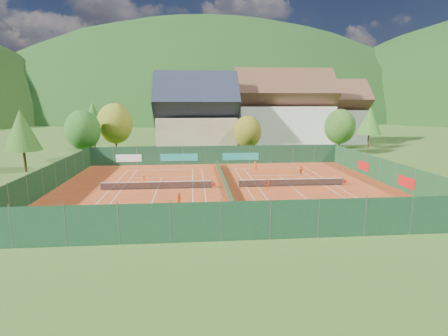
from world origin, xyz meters
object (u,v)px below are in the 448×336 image
(player_left_far, at_px, (144,180))
(player_right_near, at_px, (268,184))
(player_right_far_b, at_px, (301,170))
(player_left_near, at_px, (128,210))
(hotel_block_b, at_px, (330,116))
(player_left_mid, at_px, (179,200))
(player_right_far_a, at_px, (255,165))
(ball_hopper, at_px, (368,213))
(hotel_block_a, at_px, (283,114))
(chalet, at_px, (196,119))

(player_left_far, xyz_separation_m, player_right_near, (14.57, -3.13, -0.08))
(player_left_far, bearing_deg, player_right_far_b, -178.01)
(player_left_near, bearing_deg, hotel_block_b, 17.67)
(hotel_block_b, distance_m, player_left_near, 67.06)
(player_left_mid, relative_size, player_right_far_b, 1.10)
(player_right_near, bearing_deg, player_right_far_a, 36.32)
(player_left_mid, relative_size, player_right_far_a, 1.18)
(player_left_far, relative_size, player_right_far_b, 1.09)
(ball_hopper, relative_size, player_left_mid, 0.57)
(hotel_block_a, height_order, player_left_mid, hotel_block_a)
(ball_hopper, height_order, player_left_mid, player_left_mid)
(player_right_near, relative_size, player_right_far_b, 0.96)
(chalet, distance_m, hotel_block_a, 19.94)
(player_left_near, bearing_deg, player_left_mid, -5.57)
(player_left_near, bearing_deg, ball_hopper, -43.28)
(player_right_near, distance_m, player_right_far_a, 12.43)
(hotel_block_a, distance_m, hotel_block_b, 16.14)
(hotel_block_a, relative_size, hotel_block_b, 1.25)
(hotel_block_b, distance_m, player_right_far_b, 42.20)
(hotel_block_b, relative_size, ball_hopper, 21.60)
(chalet, height_order, player_right_near, chalet)
(chalet, bearing_deg, player_left_mid, -93.37)
(hotel_block_a, relative_size, player_right_near, 17.78)
(player_left_far, height_order, player_right_near, player_left_far)
(player_left_near, relative_size, player_right_far_b, 0.97)
(hotel_block_b, distance_m, player_left_far, 58.28)
(player_left_near, height_order, player_left_mid, player_left_mid)
(player_left_far, relative_size, player_right_far_a, 1.16)
(player_left_far, bearing_deg, player_left_mid, 106.10)
(hotel_block_a, relative_size, player_left_mid, 15.47)
(ball_hopper, distance_m, player_left_far, 25.36)
(hotel_block_a, distance_m, player_right_far_b, 30.47)
(hotel_block_b, xyz_separation_m, ball_hopper, (-18.81, -56.45, -6.06))
(hotel_block_b, height_order, player_right_far_a, hotel_block_b)
(chalet, xyz_separation_m, ball_hopper, (14.19, -42.45, -6.07))
(hotel_block_a, xyz_separation_m, player_left_mid, (-21.19, -43.15, -6.68))
(player_left_far, bearing_deg, player_right_near, 156.88)
(chalet, xyz_separation_m, player_right_far_a, (8.56, -18.90, -6.03))
(ball_hopper, bearing_deg, hotel_block_b, 71.57)
(hotel_block_b, relative_size, player_right_near, 14.22)
(hotel_block_b, distance_m, player_left_mid, 62.37)
(hotel_block_a, bearing_deg, player_left_far, -127.02)
(player_left_mid, distance_m, player_right_near, 11.56)
(hotel_block_a, bearing_deg, player_left_near, -119.26)
(chalet, relative_size, player_right_far_b, 12.79)
(player_left_mid, height_order, player_left_far, player_left_mid)
(player_left_near, xyz_separation_m, player_left_mid, (4.45, 2.61, 0.09))
(player_left_near, bearing_deg, player_right_far_b, 2.26)
(player_right_near, relative_size, player_right_far_a, 1.03)
(hotel_block_a, relative_size, player_right_far_a, 18.28)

